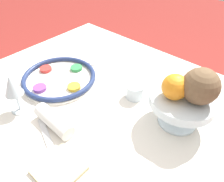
{
  "coord_description": "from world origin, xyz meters",
  "views": [
    {
      "loc": [
        0.45,
        -0.43,
        1.3
      ],
      "look_at": [
        0.02,
        0.04,
        0.77
      ],
      "focal_mm": 35.0,
      "sensor_mm": 36.0,
      "label": 1
    }
  ],
  "objects_px": {
    "orange_fruit": "(175,87)",
    "cup_near": "(135,91)",
    "seder_plate": "(59,78)",
    "coconut": "(201,86)",
    "napkin_roll": "(54,121)",
    "fruit_stand": "(182,102)",
    "bread_plate": "(59,171)",
    "wine_glass": "(12,87)"
  },
  "relations": [
    {
      "from": "orange_fruit",
      "to": "cup_near",
      "type": "bearing_deg",
      "value": 168.68
    },
    {
      "from": "wine_glass",
      "to": "fruit_stand",
      "type": "distance_m",
      "value": 0.57
    },
    {
      "from": "coconut",
      "to": "bread_plate",
      "type": "distance_m",
      "value": 0.47
    },
    {
      "from": "seder_plate",
      "to": "coconut",
      "type": "relative_size",
      "value": 2.8
    },
    {
      "from": "seder_plate",
      "to": "cup_near",
      "type": "height_order",
      "value": "cup_near"
    },
    {
      "from": "fruit_stand",
      "to": "orange_fruit",
      "type": "xyz_separation_m",
      "value": [
        -0.02,
        -0.03,
        0.07
      ]
    },
    {
      "from": "napkin_roll",
      "to": "wine_glass",
      "type": "bearing_deg",
      "value": -167.49
    },
    {
      "from": "fruit_stand",
      "to": "orange_fruit",
      "type": "bearing_deg",
      "value": -131.26
    },
    {
      "from": "wine_glass",
      "to": "bread_plate",
      "type": "bearing_deg",
      "value": -11.17
    },
    {
      "from": "seder_plate",
      "to": "orange_fruit",
      "type": "height_order",
      "value": "orange_fruit"
    },
    {
      "from": "wine_glass",
      "to": "cup_near",
      "type": "distance_m",
      "value": 0.44
    },
    {
      "from": "coconut",
      "to": "wine_glass",
      "type": "bearing_deg",
      "value": -145.83
    },
    {
      "from": "bread_plate",
      "to": "napkin_roll",
      "type": "xyz_separation_m",
      "value": [
        -0.15,
        0.1,
        0.02
      ]
    },
    {
      "from": "orange_fruit",
      "to": "bread_plate",
      "type": "xyz_separation_m",
      "value": [
        -0.13,
        -0.37,
        -0.15
      ]
    },
    {
      "from": "seder_plate",
      "to": "bread_plate",
      "type": "height_order",
      "value": "seder_plate"
    },
    {
      "from": "seder_plate",
      "to": "orange_fruit",
      "type": "relative_size",
      "value": 3.84
    },
    {
      "from": "cup_near",
      "to": "napkin_roll",
      "type": "bearing_deg",
      "value": -110.01
    },
    {
      "from": "fruit_stand",
      "to": "cup_near",
      "type": "relative_size",
      "value": 3.06
    },
    {
      "from": "wine_glass",
      "to": "coconut",
      "type": "height_order",
      "value": "coconut"
    },
    {
      "from": "seder_plate",
      "to": "napkin_roll",
      "type": "relative_size",
      "value": 1.89
    },
    {
      "from": "seder_plate",
      "to": "cup_near",
      "type": "relative_size",
      "value": 4.46
    },
    {
      "from": "wine_glass",
      "to": "fruit_stand",
      "type": "bearing_deg",
      "value": 35.72
    },
    {
      "from": "fruit_stand",
      "to": "seder_plate",
      "type": "bearing_deg",
      "value": -165.73
    },
    {
      "from": "orange_fruit",
      "to": "fruit_stand",
      "type": "bearing_deg",
      "value": 48.74
    },
    {
      "from": "wine_glass",
      "to": "orange_fruit",
      "type": "distance_m",
      "value": 0.54
    },
    {
      "from": "seder_plate",
      "to": "orange_fruit",
      "type": "xyz_separation_m",
      "value": [
        0.47,
        0.1,
        0.14
      ]
    },
    {
      "from": "cup_near",
      "to": "bread_plate",
      "type": "bearing_deg",
      "value": -84.44
    },
    {
      "from": "cup_near",
      "to": "orange_fruit",
      "type": "bearing_deg",
      "value": -11.32
    },
    {
      "from": "seder_plate",
      "to": "napkin_roll",
      "type": "xyz_separation_m",
      "value": [
        0.19,
        -0.17,
        0.01
      ]
    },
    {
      "from": "wine_glass",
      "to": "bread_plate",
      "type": "height_order",
      "value": "wine_glass"
    },
    {
      "from": "wine_glass",
      "to": "coconut",
      "type": "distance_m",
      "value": 0.61
    },
    {
      "from": "seder_plate",
      "to": "coconut",
      "type": "distance_m",
      "value": 0.57
    },
    {
      "from": "orange_fruit",
      "to": "cup_near",
      "type": "distance_m",
      "value": 0.21
    },
    {
      "from": "coconut",
      "to": "orange_fruit",
      "type": "bearing_deg",
      "value": -150.87
    },
    {
      "from": "bread_plate",
      "to": "cup_near",
      "type": "xyz_separation_m",
      "value": [
        -0.04,
        0.4,
        0.02
      ]
    },
    {
      "from": "fruit_stand",
      "to": "cup_near",
      "type": "distance_m",
      "value": 0.2
    },
    {
      "from": "orange_fruit",
      "to": "cup_near",
      "type": "height_order",
      "value": "orange_fruit"
    },
    {
      "from": "fruit_stand",
      "to": "coconut",
      "type": "relative_size",
      "value": 1.92
    },
    {
      "from": "bread_plate",
      "to": "fruit_stand",
      "type": "bearing_deg",
      "value": 69.0
    },
    {
      "from": "seder_plate",
      "to": "fruit_stand",
      "type": "bearing_deg",
      "value": 14.27
    },
    {
      "from": "cup_near",
      "to": "fruit_stand",
      "type": "bearing_deg",
      "value": -1.74
    },
    {
      "from": "seder_plate",
      "to": "fruit_stand",
      "type": "distance_m",
      "value": 0.52
    }
  ]
}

